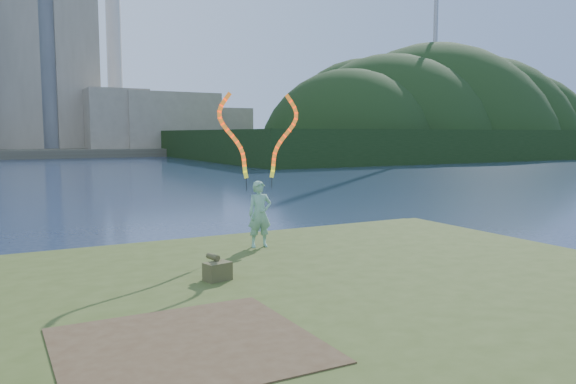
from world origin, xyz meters
TOP-DOWN VIEW (x-y plane):
  - ground at (0.00, 0.00)m, footprint 320.00×320.00m
  - grassy_knoll at (0.00, -2.30)m, footprint 20.00×18.00m
  - dirt_patch at (-2.20, -3.20)m, footprint 3.20×3.00m
  - far_shore at (0.00, 95.00)m, footprint 320.00×40.00m
  - wooded_hill at (59.57, 59.96)m, footprint 78.00×50.00m
  - woman_with_ribbons at (1.34, 2.11)m, footprint 2.02×0.48m
  - canvas_bag at (-0.68, -0.33)m, footprint 0.53×0.60m

SIDE VIEW (x-z plane):
  - ground at x=0.00m, z-range 0.00..0.00m
  - wooded_hill at x=59.57m, z-range -31.34..31.66m
  - grassy_knoll at x=0.00m, z-range -0.06..0.74m
  - far_shore at x=0.00m, z-range 0.00..1.20m
  - dirt_patch at x=-2.20m, z-range 0.80..0.82m
  - canvas_bag at x=-0.68m, z-range 0.76..1.21m
  - woman_with_ribbons at x=1.34m, z-range 0.23..4.21m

